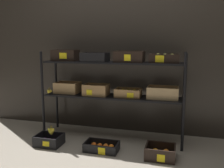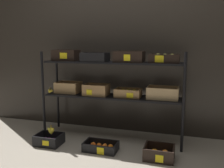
% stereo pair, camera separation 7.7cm
% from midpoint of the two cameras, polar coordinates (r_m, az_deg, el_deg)
% --- Properties ---
extents(ground_plane, '(10.00, 10.00, 0.00)m').
position_cam_midpoint_polar(ground_plane, '(3.27, 0.69, -12.02)').
color(ground_plane, gray).
extents(storefront_wall, '(4.12, 0.12, 2.16)m').
position_cam_midpoint_polar(storefront_wall, '(3.41, 2.52, 7.46)').
color(storefront_wall, '#2D2823').
rests_on(storefront_wall, ground_plane).
extents(display_rack, '(1.82, 0.39, 1.10)m').
position_cam_midpoint_polar(display_rack, '(3.07, 1.11, 1.37)').
color(display_rack, black).
rests_on(display_rack, ground_plane).
extents(crate_ground_plum, '(0.30, 0.25, 0.12)m').
position_cam_midpoint_polar(crate_ground_plum, '(3.13, -13.39, -12.40)').
color(crate_ground_plum, black).
rests_on(crate_ground_plum, ground_plane).
extents(crate_ground_tangerine, '(0.37, 0.22, 0.10)m').
position_cam_midpoint_polar(crate_ground_tangerine, '(2.89, -1.78, -14.15)').
color(crate_ground_tangerine, black).
rests_on(crate_ground_tangerine, ground_plane).
extents(crate_ground_orange, '(0.31, 0.26, 0.14)m').
position_cam_midpoint_polar(crate_ground_orange, '(2.76, 11.46, -15.27)').
color(crate_ground_orange, black).
rests_on(crate_ground_orange, ground_plane).
extents(banana_bunch_loose, '(0.10, 0.05, 0.12)m').
position_cam_midpoint_polar(banana_bunch_loose, '(3.07, -12.94, -10.28)').
color(banana_bunch_loose, brown).
rests_on(banana_bunch_loose, crate_ground_plum).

